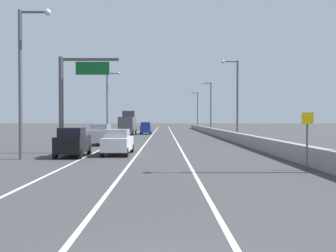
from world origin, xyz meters
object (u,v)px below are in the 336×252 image
at_px(box_truck, 128,124).
at_px(lamp_post_right_fourth, 197,108).
at_px(lamp_post_left_mid, 109,99).
at_px(speed_advisory_sign, 307,136).
at_px(lamp_post_right_third, 210,104).
at_px(car_silver_3, 102,135).
at_px(lamp_post_right_second, 235,94).
at_px(overhead_sign_gantry, 71,93).
at_px(car_white_1, 118,142).
at_px(lamp_post_left_near, 24,73).
at_px(car_blue_2, 146,128).
at_px(lamp_post_right_near, 336,58).
at_px(car_black_0, 73,142).

bearing_deg(box_truck, lamp_post_right_fourth, 65.86).
bearing_deg(lamp_post_left_mid, speed_advisory_sign, -66.25).
xyz_separation_m(lamp_post_right_third, car_silver_3, (-15.30, -32.39, -4.62)).
xyz_separation_m(lamp_post_right_second, car_silver_3, (-15.14, -6.63, -4.62)).
xyz_separation_m(overhead_sign_gantry, car_white_1, (3.85, -1.34, -3.77)).
xyz_separation_m(overhead_sign_gantry, lamp_post_left_near, (-1.90, -4.29, 0.96)).
height_order(speed_advisory_sign, box_truck, box_truck).
height_order(lamp_post_right_second, lamp_post_right_fourth, same).
relative_size(lamp_post_right_second, car_silver_3, 2.08).
height_order(car_white_1, car_silver_3, car_silver_3).
bearing_deg(box_truck, car_blue_2, 29.57).
height_order(lamp_post_right_second, lamp_post_right_third, same).
bearing_deg(lamp_post_left_near, lamp_post_right_near, -18.77).
relative_size(car_black_0, box_truck, 0.54).
bearing_deg(box_truck, car_black_0, -90.25).
bearing_deg(car_black_0, box_truck, 89.75).
bearing_deg(lamp_post_right_fourth, lamp_post_right_near, -90.14).
xyz_separation_m(overhead_sign_gantry, lamp_post_right_third, (16.13, 41.24, 0.96)).
distance_m(car_silver_3, box_truck, 24.81).
xyz_separation_m(speed_advisory_sign, lamp_post_left_mid, (-15.87, 36.07, 3.92)).
bearing_deg(lamp_post_left_near, box_truck, 85.64).
bearing_deg(overhead_sign_gantry, lamp_post_right_third, 68.64).
bearing_deg(lamp_post_left_near, overhead_sign_gantry, 66.11).
xyz_separation_m(lamp_post_right_second, lamp_post_left_mid, (-17.14, 11.15, 0.00)).
bearing_deg(overhead_sign_gantry, car_white_1, -19.15).
bearing_deg(car_black_0, lamp_post_right_third, 70.76).
xyz_separation_m(car_white_1, car_blue_2, (0.19, 36.71, 0.10)).
xyz_separation_m(overhead_sign_gantry, car_black_0, (0.83, -2.59, -3.70)).
distance_m(lamp_post_right_near, lamp_post_right_second, 25.76).
bearing_deg(car_white_1, overhead_sign_gantry, 160.85).
xyz_separation_m(speed_advisory_sign, lamp_post_left_near, (-16.60, 5.15, 3.92)).
relative_size(lamp_post_right_fourth, car_silver_3, 2.08).
distance_m(speed_advisory_sign, lamp_post_right_third, 50.85).
height_order(car_black_0, car_silver_3, car_silver_3).
xyz_separation_m(speed_advisory_sign, lamp_post_right_near, (1.05, -0.85, 3.92)).
xyz_separation_m(overhead_sign_gantry, lamp_post_right_second, (15.97, 15.48, 0.96)).
height_order(lamp_post_right_fourth, car_black_0, lamp_post_right_fourth).
height_order(lamp_post_right_second, car_blue_2, lamp_post_right_second).
height_order(lamp_post_left_near, box_truck, lamp_post_left_near).
bearing_deg(lamp_post_left_near, car_black_0, 31.80).
xyz_separation_m(overhead_sign_gantry, lamp_post_right_fourth, (15.94, 67.00, 0.96)).
height_order(lamp_post_right_second, car_white_1, lamp_post_right_second).
height_order(speed_advisory_sign, lamp_post_right_second, lamp_post_right_second).
xyz_separation_m(lamp_post_right_second, lamp_post_left_near, (-17.87, -19.76, 0.00)).
height_order(lamp_post_right_third, lamp_post_left_mid, same).
distance_m(speed_advisory_sign, car_black_0, 15.49).
distance_m(lamp_post_right_third, car_silver_3, 36.12).
bearing_deg(lamp_post_right_third, car_white_1, -106.10).
bearing_deg(lamp_post_right_fourth, lamp_post_left_near, -104.05).
relative_size(lamp_post_right_fourth, lamp_post_left_mid, 1.00).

